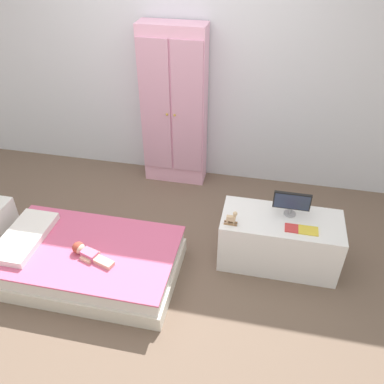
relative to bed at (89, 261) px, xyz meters
The scene contains 11 objects.
ground_plane 0.48m from the bed, 23.17° to the left, with size 10.00×10.00×0.02m, color brown.
back_wall 2.17m from the bed, 76.50° to the left, with size 6.40×0.05×2.70m, color silver.
bed is the anchor object (origin of this frame).
pillow 0.57m from the bed, behind, with size 0.32×0.63×0.06m, color white.
doll 0.20m from the bed, 64.01° to the right, with size 0.38×0.19×0.10m.
wardrobe 1.77m from the bed, 76.81° to the left, with size 0.66×0.29×1.69m.
tv_stand 1.62m from the bed, 16.98° to the left, with size 0.99×0.46×0.48m, color white.
tv_monitor 1.76m from the bed, 18.96° to the left, with size 0.30×0.10×0.21m.
rocking_horse_toy 1.26m from the bed, 16.04° to the left, with size 0.11×0.04×0.13m.
book_red 1.70m from the bed, 12.85° to the left, with size 0.11×0.10×0.01m, color #CC3838.
book_yellow 1.82m from the bed, 11.96° to the left, with size 0.15×0.11×0.01m, color gold.
Camera 1 is at (0.91, -2.29, 2.60)m, focal length 37.28 mm.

